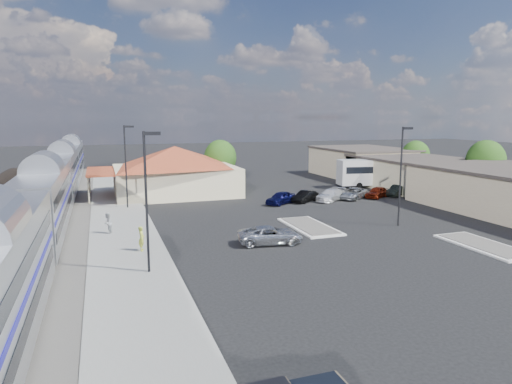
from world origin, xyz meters
name	(u,v)px	position (x,y,z in m)	size (l,w,h in m)	color
ground	(276,237)	(0.00, 0.00, 0.00)	(280.00, 280.00, 0.00)	black
railbed	(12,234)	(-21.00, 8.00, 0.06)	(16.00, 100.00, 0.12)	#4C4944
platform	(123,230)	(-12.00, 6.00, 0.09)	(5.50, 92.00, 0.18)	gray
passenger_train	(45,203)	(-18.00, 5.89, 2.87)	(3.00, 104.00, 5.55)	silver
station_depot	(175,170)	(-4.56, 24.00, 3.13)	(18.35, 12.24, 6.20)	beige
buildings_east	(435,175)	(28.00, 14.28, 2.27)	(14.40, 51.40, 4.80)	#C6B28C
traffic_island_south	(309,226)	(4.00, 2.00, 0.10)	(3.30, 7.50, 0.21)	silver
traffic_island_north	(484,245)	(14.00, -8.00, 0.10)	(3.30, 7.50, 0.21)	silver
lamp_plat_s	(148,191)	(-10.90, -6.00, 5.34)	(1.08, 0.25, 9.00)	black
lamp_plat_n	(126,160)	(-10.90, 16.00, 5.34)	(1.08, 0.25, 9.00)	black
lamp_lot	(402,168)	(12.10, 0.00, 5.34)	(1.08, 0.25, 9.00)	black
tree_east_b	(486,161)	(34.00, 12.00, 4.22)	(4.94, 4.94, 6.96)	#382314
tree_east_c	(415,156)	(34.00, 26.00, 3.76)	(4.41, 4.41, 6.21)	#382314
tree_depot	(220,158)	(3.00, 30.00, 4.02)	(4.71, 4.71, 6.63)	#382314
suv	(271,235)	(-1.24, -1.91, 0.71)	(2.35, 5.09, 1.41)	#AFB2B7
coach_bus	(381,171)	(24.00, 20.54, 2.28)	(12.61, 4.70, 3.96)	white
person_a	(142,239)	(-11.00, -1.15, 1.09)	(0.66, 0.44, 1.82)	#D6E246
person_b	(108,223)	(-13.25, 4.93, 1.06)	(0.86, 0.67, 1.77)	silver
parked_car_a	(281,198)	(5.75, 13.23, 0.72)	(1.71, 4.25, 1.45)	#0B0C3A
parked_car_b	(305,196)	(8.95, 13.53, 0.67)	(1.41, 4.04, 1.33)	black
parked_car_c	(331,195)	(12.15, 13.23, 0.70)	(1.97, 4.84, 1.40)	white
parked_car_d	(353,193)	(15.35, 13.53, 0.67)	(2.22, 4.81, 1.34)	gray
parked_car_e	(377,192)	(18.55, 13.23, 0.69)	(1.64, 4.08, 1.39)	#66190B
parked_car_f	(398,191)	(21.75, 13.53, 0.68)	(1.45, 4.15, 1.37)	black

